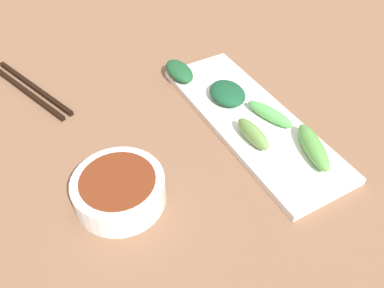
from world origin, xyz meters
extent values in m
cube|color=brown|center=(0.00, 0.00, 0.01)|extent=(2.10, 2.10, 0.02)
cylinder|color=white|center=(-0.15, -0.04, 0.04)|extent=(0.13, 0.13, 0.04)
cylinder|color=maroon|center=(-0.15, -0.04, 0.05)|extent=(0.10, 0.10, 0.03)
cube|color=white|center=(0.10, 0.01, 0.03)|extent=(0.13, 0.38, 0.01)
ellipsoid|color=#1F582F|center=(0.05, 0.17, 0.04)|extent=(0.04, 0.08, 0.02)
ellipsoid|color=#6D9F4B|center=(0.07, -0.04, 0.05)|extent=(0.02, 0.07, 0.03)
ellipsoid|color=#185030|center=(0.09, 0.07, 0.04)|extent=(0.06, 0.08, 0.02)
ellipsoid|color=#5DBA5A|center=(0.13, -0.01, 0.04)|extent=(0.05, 0.09, 0.02)
ellipsoid|color=#5DA849|center=(0.13, -0.10, 0.05)|extent=(0.06, 0.10, 0.03)
cube|color=black|center=(-0.21, 0.28, 0.02)|extent=(0.08, 0.22, 0.01)
cube|color=black|center=(-0.19, 0.28, 0.02)|extent=(0.08, 0.22, 0.01)
camera|label=1|loc=(-0.22, -0.37, 0.46)|focal=36.51mm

